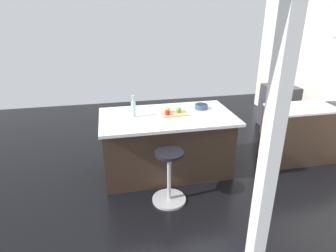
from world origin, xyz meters
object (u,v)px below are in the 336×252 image
object	(u,v)px
stool_by_window	(169,178)
apple_yellow	(167,109)
water_bottle	(133,109)
fruit_bowl	(201,106)
kitchen_island	(167,144)
apple_green	(179,110)
apple_red	(167,112)
cutting_board	(174,114)
oven_range	(279,107)

from	to	relation	value
stool_by_window	apple_yellow	bearing A→B (deg)	-99.97
water_bottle	fruit_bowl	xyz separation A→B (m)	(-1.02, -0.14, -0.08)
kitchen_island	apple_yellow	world-z (taller)	apple_yellow
water_bottle	fruit_bowl	size ratio (longest dim) A/B	1.59
apple_green	apple_red	bearing A→B (deg)	19.79
apple_green	apple_yellow	bearing A→B (deg)	-11.88
stool_by_window	apple_red	size ratio (longest dim) A/B	9.94
cutting_board	apple_green	distance (m)	0.08
apple_red	water_bottle	world-z (taller)	water_bottle
kitchen_island	apple_yellow	xyz separation A→B (m)	(-0.01, -0.03, 0.53)
apple_yellow	apple_red	xyz separation A→B (m)	(0.02, 0.10, -0.01)
kitchen_island	fruit_bowl	bearing A→B (deg)	-166.82
cutting_board	water_bottle	size ratio (longest dim) A/B	1.15
apple_green	water_bottle	xyz separation A→B (m)	(0.64, 0.01, 0.06)
apple_yellow	fruit_bowl	size ratio (longest dim) A/B	0.42
cutting_board	oven_range	bearing A→B (deg)	-152.34
apple_yellow	apple_green	xyz separation A→B (m)	(-0.16, 0.03, -0.00)
fruit_bowl	oven_range	bearing A→B (deg)	-150.61
stool_by_window	fruit_bowl	world-z (taller)	fruit_bowl
stool_by_window	fruit_bowl	bearing A→B (deg)	-128.67
stool_by_window	apple_red	world-z (taller)	apple_red
oven_range	fruit_bowl	distance (m)	2.46
kitchen_island	fruit_bowl	xyz separation A→B (m)	(-0.56, -0.13, 0.50)
kitchen_island	water_bottle	world-z (taller)	water_bottle
apple_yellow	apple_green	bearing A→B (deg)	168.12
water_bottle	fruit_bowl	world-z (taller)	water_bottle
oven_range	stool_by_window	distance (m)	3.42
apple_green	kitchen_island	bearing A→B (deg)	-1.62
cutting_board	water_bottle	distance (m)	0.59
kitchen_island	apple_red	world-z (taller)	apple_red
kitchen_island	oven_range	bearing A→B (deg)	-153.71
kitchen_island	water_bottle	distance (m)	0.75
stool_by_window	water_bottle	distance (m)	1.06
cutting_board	apple_red	size ratio (longest dim) A/B	5.00
cutting_board	water_bottle	world-z (taller)	water_bottle
apple_yellow	fruit_bowl	xyz separation A→B (m)	(-0.54, -0.10, -0.02)
apple_red	water_bottle	xyz separation A→B (m)	(0.46, -0.05, 0.07)
kitchen_island	apple_yellow	bearing A→B (deg)	-117.20
apple_green	apple_red	xyz separation A→B (m)	(0.18, 0.06, -0.00)
stool_by_window	apple_green	world-z (taller)	apple_green
water_bottle	stool_by_window	bearing A→B (deg)	116.76
kitchen_island	fruit_bowl	size ratio (longest dim) A/B	9.58
kitchen_island	water_bottle	size ratio (longest dim) A/B	6.02
fruit_bowl	apple_green	bearing A→B (deg)	19.41
stool_by_window	apple_yellow	size ratio (longest dim) A/B	8.57
kitchen_island	stool_by_window	xyz separation A→B (m)	(0.11, 0.71, -0.14)
kitchen_island	apple_red	distance (m)	0.52
oven_range	kitchen_island	distance (m)	2.96
kitchen_island	apple_red	size ratio (longest dim) A/B	26.14
water_bottle	kitchen_island	bearing A→B (deg)	-178.37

